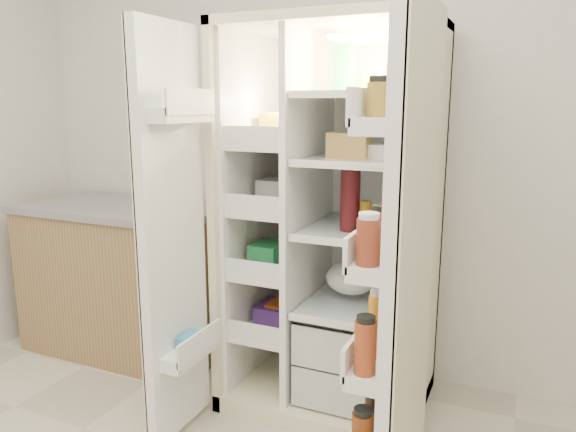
% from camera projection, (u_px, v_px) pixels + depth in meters
% --- Properties ---
extents(wall_back, '(4.00, 0.02, 2.70)m').
position_uv_depth(wall_back, '(354.00, 122.00, 2.83)').
color(wall_back, silver).
rests_on(wall_back, floor).
extents(refrigerator, '(0.92, 0.70, 1.80)m').
position_uv_depth(refrigerator, '(338.00, 251.00, 2.62)').
color(refrigerator, beige).
rests_on(refrigerator, floor).
extents(freezer_door, '(0.15, 0.40, 1.72)m').
position_uv_depth(freezer_door, '(173.00, 239.00, 2.26)').
color(freezer_door, white).
rests_on(freezer_door, floor).
extents(fridge_door, '(0.17, 0.58, 1.72)m').
position_uv_depth(fridge_door, '(403.00, 280.00, 1.79)').
color(fridge_door, white).
rests_on(fridge_door, floor).
extents(kitchen_counter, '(1.20, 0.64, 0.87)m').
position_uv_depth(kitchen_counter, '(128.00, 278.00, 3.20)').
color(kitchen_counter, '#95764A').
rests_on(kitchen_counter, floor).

